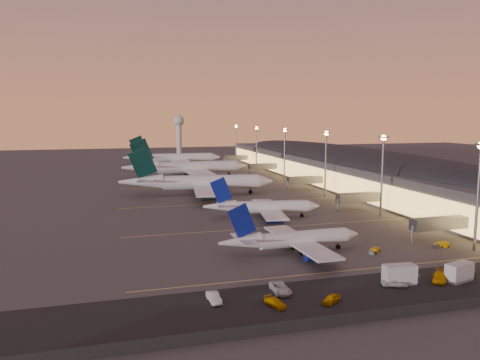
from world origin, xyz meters
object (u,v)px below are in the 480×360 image
at_px(baggage_tug_b, 374,251).
at_px(baggage_tug_c, 280,212).
at_px(airliner_wide_mid, 187,168).
at_px(radar_tower, 179,128).
at_px(airliner_wide_near, 198,183).
at_px(catering_truck_b, 460,272).
at_px(service_van_e, 395,283).
at_px(service_van_a, 214,297).
at_px(service_van_c, 280,288).
at_px(service_van_d, 440,277).
at_px(airliner_narrow_south, 292,240).
at_px(airliner_narrow_north, 262,207).
at_px(service_van_b, 275,303).
at_px(baggage_tug_a, 441,245).
at_px(airliner_wide_far, 173,158).
at_px(service_van_f, 331,299).
at_px(catering_truck_a, 401,275).

bearing_deg(baggage_tug_b, baggage_tug_c, 59.49).
bearing_deg(airliner_wide_mid, radar_tower, 82.91).
bearing_deg(airliner_wide_near, catering_truck_b, -67.08).
height_order(airliner_wide_near, service_van_e, airliner_wide_near).
bearing_deg(baggage_tug_c, service_van_a, -96.48).
relative_size(service_van_c, service_van_d, 1.03).
bearing_deg(airliner_narrow_south, service_van_c, -118.47).
distance_m(airliner_narrow_north, catering_truck_b, 66.95).
height_order(airliner_narrow_south, airliner_narrow_north, airliner_narrow_north).
distance_m(service_van_b, service_van_c, 6.38).
relative_size(baggage_tug_a, service_van_d, 0.71).
relative_size(radar_tower, baggage_tug_c, 8.50).
bearing_deg(airliner_wide_mid, service_van_d, -82.41).
distance_m(service_van_c, service_van_e, 22.00).
distance_m(airliner_wide_far, service_van_e, 225.47).
bearing_deg(service_van_a, service_van_f, -20.56).
bearing_deg(service_van_c, airliner_wide_far, 89.12).
bearing_deg(service_van_a, baggage_tug_c, 57.38).
bearing_deg(service_van_e, airliner_wide_far, 26.37).
xyz_separation_m(radar_tower, catering_truck_b, (7.80, -316.35, -20.19)).
bearing_deg(service_van_d, baggage_tug_b, 136.88).
height_order(radar_tower, catering_truck_b, radar_tower).
distance_m(airliner_wide_mid, service_van_d, 166.14).
bearing_deg(airliner_narrow_north, airliner_narrow_south, -88.20).
bearing_deg(baggage_tug_a, service_van_c, -163.96).
xyz_separation_m(airliner_wide_far, service_van_f, (-3.89, -229.08, -4.37)).
relative_size(airliner_narrow_north, baggage_tug_b, 10.09).
bearing_deg(baggage_tug_c, catering_truck_a, -67.97).
bearing_deg(airliner_wide_near, airliner_narrow_north, -68.84).
bearing_deg(service_van_f, baggage_tug_c, 130.68).
xyz_separation_m(airliner_wide_far, catering_truck_b, (25.18, -225.98, -3.40)).
xyz_separation_m(radar_tower, service_van_c, (-27.95, -312.63, -21.02)).
xyz_separation_m(radar_tower, catering_truck_a, (-4.27, -314.72, -20.11)).
distance_m(baggage_tug_b, baggage_tug_c, 48.40).
distance_m(airliner_narrow_south, baggage_tug_b, 19.59).
bearing_deg(airliner_narrow_south, service_van_a, -137.41).
height_order(baggage_tug_a, catering_truck_a, catering_truck_a).
distance_m(airliner_wide_far, service_van_b, 228.32).
bearing_deg(airliner_wide_far, catering_truck_b, -80.81).
bearing_deg(baggage_tug_c, service_van_b, -88.48).
relative_size(airliner_wide_far, catering_truck_b, 9.04).
distance_m(airliner_wide_near, service_van_d, 114.00).
distance_m(service_van_b, service_van_e, 24.99).
bearing_deg(radar_tower, catering_truck_a, -90.78).
distance_m(airliner_wide_mid, service_van_c, 162.11).
bearing_deg(radar_tower, airliner_narrow_north, -92.57).
bearing_deg(airliner_wide_near, airliner_wide_mid, 93.00).
distance_m(baggage_tug_b, service_van_f, 33.49).
distance_m(airliner_wide_near, radar_tower, 206.61).
distance_m(catering_truck_a, service_van_d, 8.22).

